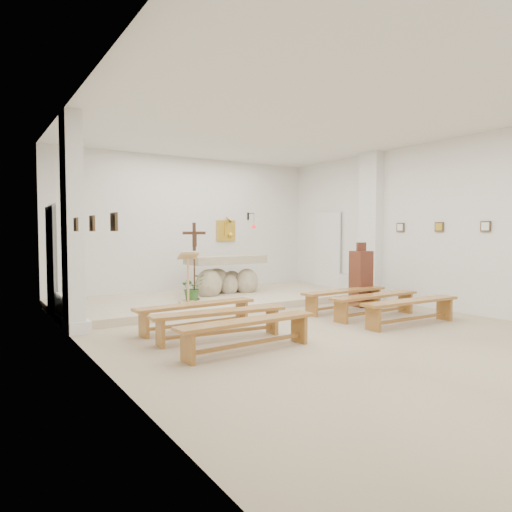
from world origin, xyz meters
TOP-DOWN VIEW (x-y plane):
  - ground at (0.00, 0.00)m, footprint 7.00×10.00m
  - wall_left at (-3.49, 0.00)m, footprint 0.02×10.00m
  - wall_right at (3.49, 0.00)m, footprint 0.02×10.00m
  - wall_back at (0.00, 4.99)m, footprint 7.00×0.02m
  - ceiling at (0.00, 0.00)m, footprint 7.00×10.00m
  - sanctuary_platform at (0.00, 3.50)m, footprint 6.98×3.00m
  - pilaster_left at (-3.37, 2.00)m, footprint 0.26×0.55m
  - pilaster_right at (3.37, 2.00)m, footprint 0.26×0.55m
  - gold_wall_relief at (1.05, 4.96)m, footprint 0.55×0.04m
  - sanctuary_lamp at (1.75, 4.71)m, footprint 0.11×0.36m
  - station_frame_left_front at (-3.47, -0.80)m, footprint 0.03×0.20m
  - station_frame_left_mid at (-3.47, 0.20)m, footprint 0.03×0.20m
  - station_frame_left_rear at (-3.47, 1.20)m, footprint 0.03×0.20m
  - station_frame_right_front at (3.47, -0.80)m, footprint 0.03×0.20m
  - station_frame_right_mid at (3.47, 0.20)m, footprint 0.03×0.20m
  - station_frame_right_rear at (3.47, 1.20)m, footprint 0.03×0.20m
  - radiator_left at (-3.43, 2.70)m, footprint 0.10×0.85m
  - radiator_right at (3.43, 2.70)m, footprint 0.10×0.85m
  - altar at (0.39, 3.80)m, footprint 1.95×0.91m
  - lectern at (-1.02, 2.79)m, footprint 0.43×0.39m
  - crucifix_stand at (-0.66, 3.25)m, footprint 0.50×0.22m
  - potted_plant at (-0.75, 3.18)m, footprint 0.56×0.50m
  - donation_pedestal at (2.41, 1.36)m, footprint 0.39×0.39m
  - bench_left_front at (-1.65, 1.06)m, footprint 2.11×0.45m
  - bench_right_front at (1.65, 1.06)m, footprint 2.11×0.44m
  - bench_left_second at (-1.65, 0.24)m, footprint 2.11×0.50m
  - bench_right_second at (1.65, 0.24)m, footprint 2.10×0.43m
  - bench_left_third at (-1.65, -0.58)m, footprint 2.11×0.45m
  - bench_right_third at (1.65, -0.58)m, footprint 2.10×0.38m

SIDE VIEW (x-z plane):
  - ground at x=0.00m, z-range 0.00..0.00m
  - sanctuary_platform at x=0.00m, z-range 0.00..0.15m
  - radiator_left at x=-3.43m, z-range 0.01..0.53m
  - radiator_right at x=3.43m, z-range 0.01..0.53m
  - bench_left_front at x=-1.65m, z-range 0.11..0.55m
  - bench_right_front at x=1.65m, z-range 0.11..0.55m
  - bench_left_second at x=-1.65m, z-range 0.11..0.55m
  - bench_right_second at x=1.65m, z-range 0.11..0.55m
  - bench_left_third at x=-1.65m, z-range 0.11..0.55m
  - bench_right_third at x=1.65m, z-range 0.11..0.55m
  - potted_plant at x=-0.75m, z-range 0.15..0.71m
  - altar at x=0.39m, z-range 0.04..1.02m
  - donation_pedestal at x=2.41m, z-range -0.08..1.31m
  - lectern at x=-1.02m, z-range 0.14..1.23m
  - crucifix_stand at x=-0.66m, z-range 0.28..1.95m
  - gold_wall_relief at x=1.05m, z-range 1.38..1.92m
  - station_frame_left_front at x=-3.47m, z-range 1.62..1.82m
  - station_frame_left_mid at x=-3.47m, z-range 1.62..1.82m
  - station_frame_left_rear at x=-3.47m, z-range 1.62..1.82m
  - station_frame_right_front at x=3.47m, z-range 1.62..1.82m
  - station_frame_right_mid at x=3.47m, z-range 1.62..1.82m
  - station_frame_right_rear at x=3.47m, z-range 1.62..1.82m
  - wall_left at x=-3.49m, z-range 0.00..3.50m
  - wall_right at x=3.49m, z-range 0.00..3.50m
  - wall_back at x=0.00m, z-range 0.00..3.50m
  - pilaster_left at x=-3.37m, z-range 0.00..3.50m
  - pilaster_right at x=3.37m, z-range 0.00..3.50m
  - sanctuary_lamp at x=1.75m, z-range 1.59..2.03m
  - ceiling at x=0.00m, z-range 3.48..3.50m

